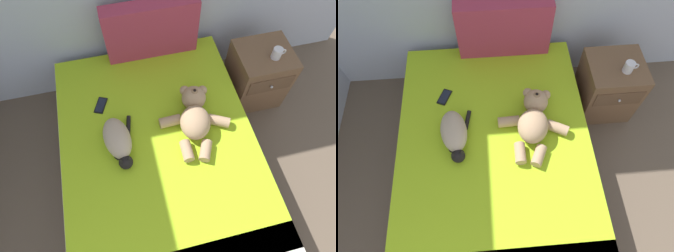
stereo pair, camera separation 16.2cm
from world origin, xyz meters
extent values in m
cube|color=brown|center=(1.47, 2.58, 0.14)|extent=(1.50, 2.07, 0.27)
cube|color=white|center=(1.47, 2.58, 0.37)|extent=(1.45, 2.01, 0.19)
cube|color=#9EC61E|center=(1.47, 2.65, 0.48)|extent=(1.44, 1.87, 0.02)
cube|color=#A5334C|center=(1.61, 3.52, 0.73)|extent=(0.77, 0.14, 0.49)
ellipsoid|color=tan|center=(1.18, 2.69, 0.56)|extent=(0.24, 0.36, 0.15)
sphere|color=black|center=(1.21, 2.51, 0.54)|extent=(0.10, 0.10, 0.10)
cone|color=black|center=(1.23, 2.51, 0.59)|extent=(0.04, 0.04, 0.04)
cone|color=black|center=(1.18, 2.50, 0.59)|extent=(0.04, 0.04, 0.04)
cylinder|color=black|center=(1.27, 2.81, 0.50)|extent=(0.06, 0.16, 0.03)
ellipsoid|color=black|center=(1.16, 2.60, 0.51)|extent=(0.07, 0.11, 0.04)
ellipsoid|color=tan|center=(1.76, 2.68, 0.58)|extent=(0.28, 0.32, 0.19)
sphere|color=tan|center=(1.80, 2.89, 0.58)|extent=(0.19, 0.19, 0.19)
sphere|color=#8E6B49|center=(1.80, 2.89, 0.64)|extent=(0.07, 0.07, 0.07)
sphere|color=black|center=(1.80, 2.89, 0.67)|extent=(0.02, 0.02, 0.02)
sphere|color=tan|center=(1.75, 2.97, 0.59)|extent=(0.07, 0.07, 0.07)
sphere|color=tan|center=(1.89, 2.94, 0.59)|extent=(0.07, 0.07, 0.07)
cylinder|color=tan|center=(1.59, 2.76, 0.53)|extent=(0.16, 0.09, 0.08)
cylinder|color=tan|center=(1.65, 2.50, 0.53)|extent=(0.08, 0.15, 0.08)
cylinder|color=tan|center=(1.95, 2.68, 0.53)|extent=(0.18, 0.15, 0.08)
cylinder|color=tan|center=(1.78, 2.47, 0.53)|extent=(0.13, 0.17, 0.08)
cube|color=black|center=(1.09, 3.05, 0.49)|extent=(0.13, 0.16, 0.01)
cube|color=black|center=(1.09, 3.05, 0.50)|extent=(0.11, 0.14, 0.00)
cube|color=brown|center=(2.53, 3.18, 0.29)|extent=(0.48, 0.44, 0.59)
cube|color=brown|center=(2.53, 2.96, 0.42)|extent=(0.41, 0.01, 0.16)
sphere|color=#B2B2B7|center=(2.53, 2.94, 0.42)|extent=(0.02, 0.02, 0.02)
cylinder|color=silver|center=(2.58, 3.12, 0.64)|extent=(0.08, 0.08, 0.09)
torus|color=silver|center=(2.63, 3.12, 0.64)|extent=(0.06, 0.01, 0.06)
camera|label=1|loc=(1.32, 1.72, 2.40)|focal=30.56mm
camera|label=2|loc=(1.48, 1.69, 2.40)|focal=30.56mm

